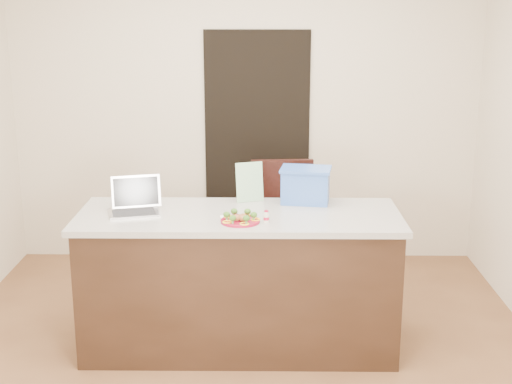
{
  "coord_description": "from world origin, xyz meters",
  "views": [
    {
      "loc": [
        0.16,
        -4.09,
        2.23
      ],
      "look_at": [
        0.11,
        0.2,
        1.08
      ],
      "focal_mm": 50.0,
      "sensor_mm": 36.0,
      "label": 1
    }
  ],
  "objects_px": {
    "napkin": "(233,219)",
    "blue_box": "(306,185)",
    "island": "(239,281)",
    "plate": "(240,221)",
    "laptop": "(135,202)",
    "yogurt_bottle": "(266,217)",
    "chair": "(282,223)"
  },
  "relations": [
    {
      "from": "yogurt_bottle",
      "to": "laptop",
      "type": "xyz_separation_m",
      "value": [
        -0.84,
        0.22,
        0.03
      ]
    },
    {
      "from": "blue_box",
      "to": "chair",
      "type": "distance_m",
      "value": 0.7
    },
    {
      "from": "chair",
      "to": "napkin",
      "type": "bearing_deg",
      "value": -113.97
    },
    {
      "from": "yogurt_bottle",
      "to": "chair",
      "type": "relative_size",
      "value": 0.07
    },
    {
      "from": "yogurt_bottle",
      "to": "chair",
      "type": "height_order",
      "value": "chair"
    },
    {
      "from": "yogurt_bottle",
      "to": "chair",
      "type": "xyz_separation_m",
      "value": [
        0.12,
        0.98,
        -0.34
      ]
    },
    {
      "from": "island",
      "to": "laptop",
      "type": "xyz_separation_m",
      "value": [
        -0.67,
        0.04,
        0.52
      ]
    },
    {
      "from": "island",
      "to": "yogurt_bottle",
      "type": "bearing_deg",
      "value": -45.64
    },
    {
      "from": "laptop",
      "to": "napkin",
      "type": "bearing_deg",
      "value": -28.95
    },
    {
      "from": "island",
      "to": "chair",
      "type": "relative_size",
      "value": 1.93
    },
    {
      "from": "island",
      "to": "plate",
      "type": "relative_size",
      "value": 8.51
    },
    {
      "from": "yogurt_bottle",
      "to": "blue_box",
      "type": "height_order",
      "value": "blue_box"
    },
    {
      "from": "island",
      "to": "plate",
      "type": "xyz_separation_m",
      "value": [
        0.01,
        -0.18,
        0.47
      ]
    },
    {
      "from": "island",
      "to": "blue_box",
      "type": "height_order",
      "value": "blue_box"
    },
    {
      "from": "plate",
      "to": "yogurt_bottle",
      "type": "bearing_deg",
      "value": 1.33
    },
    {
      "from": "yogurt_bottle",
      "to": "chair",
      "type": "bearing_deg",
      "value": 82.81
    },
    {
      "from": "laptop",
      "to": "island",
      "type": "bearing_deg",
      "value": -18.17
    },
    {
      "from": "island",
      "to": "chair",
      "type": "height_order",
      "value": "chair"
    },
    {
      "from": "blue_box",
      "to": "laptop",
      "type": "bearing_deg",
      "value": -159.45
    },
    {
      "from": "chair",
      "to": "blue_box",
      "type": "bearing_deg",
      "value": -79.7
    },
    {
      "from": "yogurt_bottle",
      "to": "blue_box",
      "type": "bearing_deg",
      "value": 59.59
    },
    {
      "from": "yogurt_bottle",
      "to": "blue_box",
      "type": "distance_m",
      "value": 0.53
    },
    {
      "from": "island",
      "to": "laptop",
      "type": "relative_size",
      "value": 5.75
    },
    {
      "from": "island",
      "to": "blue_box",
      "type": "relative_size",
      "value": 5.7
    },
    {
      "from": "napkin",
      "to": "blue_box",
      "type": "distance_m",
      "value": 0.62
    },
    {
      "from": "napkin",
      "to": "chair",
      "type": "height_order",
      "value": "chair"
    },
    {
      "from": "blue_box",
      "to": "chair",
      "type": "xyz_separation_m",
      "value": [
        -0.14,
        0.53,
        -0.43
      ]
    },
    {
      "from": "blue_box",
      "to": "napkin",
      "type": "bearing_deg",
      "value": -131.41
    },
    {
      "from": "island",
      "to": "laptop",
      "type": "height_order",
      "value": "laptop"
    },
    {
      "from": "island",
      "to": "laptop",
      "type": "bearing_deg",
      "value": 176.6
    },
    {
      "from": "yogurt_bottle",
      "to": "chair",
      "type": "distance_m",
      "value": 1.05
    },
    {
      "from": "plate",
      "to": "napkin",
      "type": "relative_size",
      "value": 1.64
    }
  ]
}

